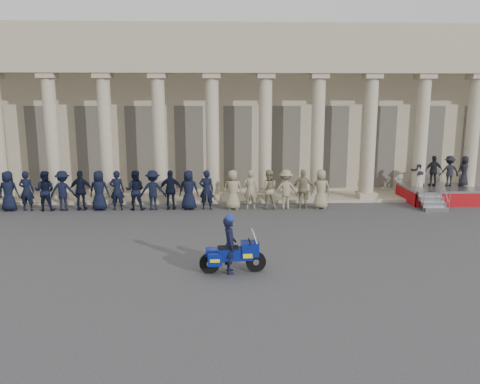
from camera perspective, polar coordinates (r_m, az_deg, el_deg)
name	(u,v)px	position (r m, az deg, el deg)	size (l,w,h in m)	color
ground	(246,250)	(15.88, 0.76, -7.12)	(90.00, 90.00, 0.00)	#3B3B3D
building	(236,109)	(29.86, -0.55, 10.07)	(40.00, 12.50, 9.00)	tan
officer_rank	(144,190)	(22.07, -11.66, 0.21)	(17.12, 0.70, 1.85)	black
reviewing_stand	(442,178)	(25.54, 23.36, 1.56)	(3.74, 3.71, 2.29)	gray
motorcycle	(233,254)	(13.74, -0.81, -7.62)	(1.96, 0.81, 1.26)	black
rider	(230,244)	(13.63, -1.27, -6.32)	(0.44, 0.63, 1.75)	black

